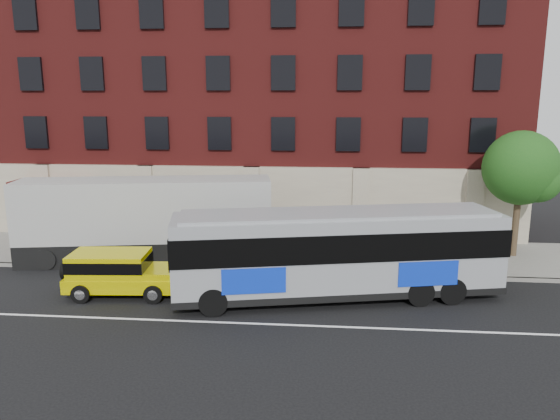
# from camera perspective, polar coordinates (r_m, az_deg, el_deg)

# --- Properties ---
(ground) EXTENTS (120.00, 120.00, 0.00)m
(ground) POSITION_cam_1_polar(r_m,az_deg,el_deg) (19.25, -8.05, -12.37)
(ground) COLOR black
(ground) RESTS_ON ground
(sidewalk) EXTENTS (60.00, 6.00, 0.15)m
(sidewalk) POSITION_cam_1_polar(r_m,az_deg,el_deg) (27.52, -3.82, -4.56)
(sidewalk) COLOR gray
(sidewalk) RESTS_ON ground
(kerb) EXTENTS (60.00, 0.25, 0.15)m
(kerb) POSITION_cam_1_polar(r_m,az_deg,el_deg) (24.70, -4.90, -6.53)
(kerb) COLOR gray
(kerb) RESTS_ON ground
(lane_line) EXTENTS (60.00, 0.12, 0.01)m
(lane_line) POSITION_cam_1_polar(r_m,az_deg,el_deg) (19.70, -7.72, -11.77)
(lane_line) COLOR white
(lane_line) RESTS_ON ground
(building) EXTENTS (30.00, 12.10, 15.00)m
(building) POSITION_cam_1_polar(r_m,az_deg,el_deg) (34.23, -1.93, 11.45)
(building) COLOR maroon
(building) RESTS_ON sidewalk
(sign_pole) EXTENTS (0.30, 0.20, 2.50)m
(sign_pole) POSITION_cam_1_polar(r_m,az_deg,el_deg) (27.21, -22.84, -2.69)
(sign_pole) COLOR slate
(sign_pole) RESTS_ON ground
(street_tree) EXTENTS (3.60, 3.60, 6.20)m
(street_tree) POSITION_cam_1_polar(r_m,az_deg,el_deg) (28.36, 24.43, 3.83)
(street_tree) COLOR #3C2F1E
(street_tree) RESTS_ON sidewalk
(city_bus) EXTENTS (13.23, 5.45, 3.55)m
(city_bus) POSITION_cam_1_polar(r_m,az_deg,el_deg) (21.21, 6.21, -4.37)
(city_bus) COLOR #919499
(city_bus) RESTS_ON ground
(yellow_suv) EXTENTS (4.76, 2.32, 1.79)m
(yellow_suv) POSITION_cam_1_polar(r_m,az_deg,el_deg) (22.66, -16.99, -6.22)
(yellow_suv) COLOR #CEC400
(yellow_suv) RESTS_ON ground
(shipping_container) EXTENTS (12.31, 4.51, 4.02)m
(shipping_container) POSITION_cam_1_polar(r_m,az_deg,el_deg) (26.83, -14.10, -1.11)
(shipping_container) COLOR black
(shipping_container) RESTS_ON ground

